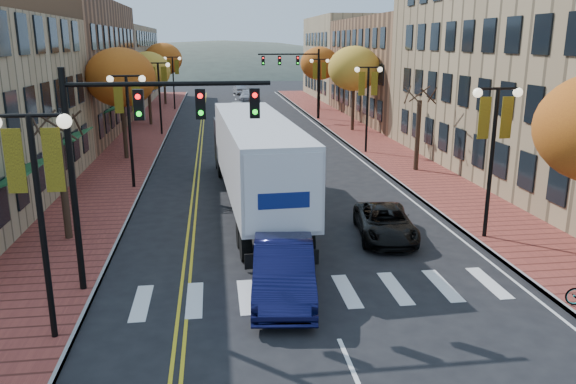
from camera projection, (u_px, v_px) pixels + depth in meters
name	position (u px, v px, depth m)	size (l,w,h in m)	color
ground	(332.00, 323.00, 15.87)	(200.00, 200.00, 0.00)	black
sidewalk_left	(142.00, 138.00, 45.81)	(4.00, 85.00, 0.15)	brown
sidewalk_right	(356.00, 133.00, 48.11)	(4.00, 85.00, 0.15)	brown
building_left_mid	(44.00, 69.00, 46.73)	(12.00, 24.00, 11.00)	brown
building_left_far	(101.00, 66.00, 70.86)	(12.00, 26.00, 9.50)	#9E8966
building_right_mid	(426.00, 69.00, 57.13)	(15.00, 24.00, 10.00)	brown
building_right_far	(368.00, 58.00, 78.06)	(15.00, 20.00, 11.00)	#9E8966
tree_left_a	(64.00, 187.00, 21.79)	(0.28, 0.28, 4.20)	#382619
tree_left_b	(121.00, 78.00, 36.28)	(4.48, 4.48, 7.21)	#382619
tree_left_c	(148.00, 71.00, 51.70)	(4.16, 4.16, 6.69)	#382619
tree_left_d	(163.00, 59.00, 68.78)	(4.61, 4.61, 7.42)	#382619
tree_right_b	(418.00, 135.00, 33.66)	(0.28, 0.28, 4.20)	#382619
tree_right_c	(354.00, 69.00, 48.15)	(4.48, 4.48, 7.21)	#382619
tree_right_d	(319.00, 64.00, 63.50)	(4.35, 4.35, 7.00)	#382619
lamp_left_a	(37.00, 185.00, 13.80)	(1.96, 0.36, 6.05)	black
lamp_left_b	(128.00, 109.00, 29.11)	(1.96, 0.36, 6.05)	black
lamp_left_c	(159.00, 84.00, 46.34)	(1.96, 0.36, 6.05)	black
lamp_left_d	(173.00, 73.00, 63.57)	(1.96, 0.36, 6.05)	black
lamp_right_a	(494.00, 134.00, 21.45)	(1.96, 0.36, 6.05)	black
lamp_right_b	(368.00, 93.00, 38.68)	(1.96, 0.36, 6.05)	black
lamp_right_c	(319.00, 77.00, 55.91)	(1.96, 0.36, 6.05)	black
traffic_mast_near	(135.00, 138.00, 16.76)	(6.10, 0.35, 7.00)	black
traffic_mast_far	(299.00, 71.00, 55.49)	(6.10, 0.34, 7.00)	black
semi_truck	(253.00, 153.00, 26.69)	(3.62, 17.57, 4.36)	black
navy_sedan	(284.00, 270.00, 17.37)	(1.83, 5.26, 1.73)	#0D0F37
black_suv	(385.00, 223.00, 22.61)	(2.14, 4.63, 1.29)	black
car_far_white	(237.00, 108.00, 60.96)	(1.69, 4.20, 1.43)	silver
car_far_silver	(247.00, 96.00, 74.92)	(1.94, 4.78, 1.39)	#A7A6AE
car_far_oncoming	(240.00, 89.00, 84.47)	(1.52, 4.36, 1.44)	#9999A0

